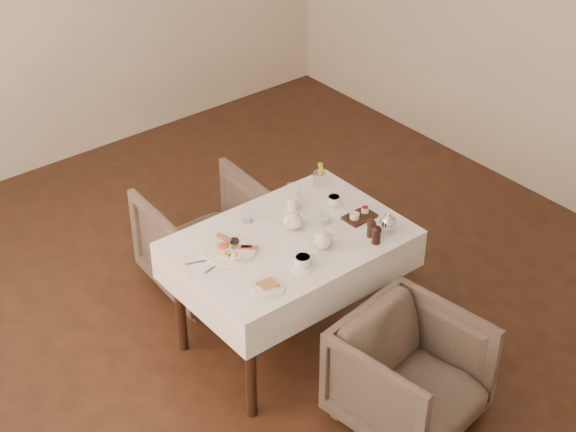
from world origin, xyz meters
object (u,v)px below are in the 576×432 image
Objects in this scene: table at (290,254)px; breakfast_plate at (230,249)px; teapot_centre at (293,220)px; armchair_near at (410,375)px; armchair_far at (208,238)px.

breakfast_plate reaches higher than table.
teapot_centre is at bearing 39.30° from table.
breakfast_plate reaches higher than armchair_near.
armchair_far is at bearing 76.73° from teapot_centre.
armchair_near is 1.67m from armchair_far.
teapot_centre reaches higher than armchair_far.
armchair_near is 1.18m from breakfast_plate.
teapot_centre reaches higher than breakfast_plate.
table is at bearing -162.39° from teapot_centre.
armchair_far is 2.56× the size of breakfast_plate.
armchair_near is 4.51× the size of teapot_centre.
armchair_far reaches higher than armchair_near.
teapot_centre reaches higher than table.
table is 0.84m from armchair_far.
armchair_near is 1.07m from teapot_centre.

